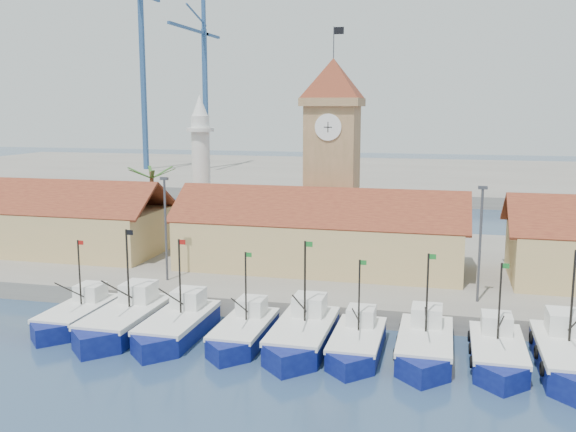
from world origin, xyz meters
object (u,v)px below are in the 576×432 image
(boat_5, at_px, (357,345))
(boat_0, at_px, (76,317))
(clock_tower, at_px, (332,152))
(minaret, at_px, (201,169))

(boat_5, bearing_deg, boat_0, 178.47)
(boat_0, distance_m, clock_tower, 29.78)
(boat_0, xyz_separation_m, clock_tower, (15.52, 22.79, 11.25))
(boat_5, distance_m, clock_tower, 26.60)
(clock_tower, bearing_deg, minaret, 172.39)
(boat_0, height_order, clock_tower, clock_tower)
(boat_5, height_order, clock_tower, clock_tower)
(boat_0, relative_size, minaret, 0.56)
(boat_0, bearing_deg, boat_5, -1.53)
(boat_0, height_order, boat_5, boat_0)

